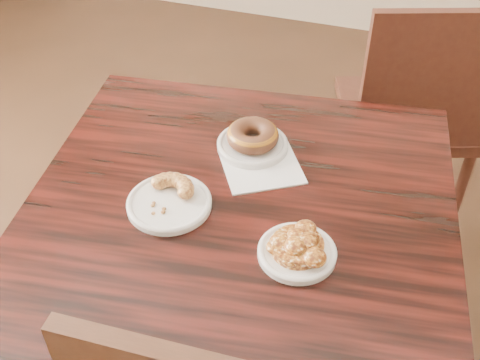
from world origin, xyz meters
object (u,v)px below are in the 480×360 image
(chair_far, at_px, (405,114))
(glazed_donut, at_px, (253,135))
(cruller_fragment, at_px, (168,196))
(cafe_table, at_px, (239,320))
(apple_fritter, at_px, (298,245))

(chair_far, relative_size, glazed_donut, 7.77)
(chair_far, bearing_deg, cruller_fragment, 46.75)
(cafe_table, distance_m, cruller_fragment, 0.43)
(chair_far, relative_size, apple_fritter, 6.68)
(glazed_donut, bearing_deg, cafe_table, -81.01)
(cafe_table, height_order, glazed_donut, glazed_donut)
(glazed_donut, height_order, apple_fritter, glazed_donut)
(chair_far, distance_m, glazed_donut, 0.83)
(cafe_table, xyz_separation_m, glazed_donut, (-0.03, 0.19, 0.41))
(cafe_table, relative_size, glazed_donut, 7.42)
(chair_far, height_order, apple_fritter, chair_far)
(apple_fritter, bearing_deg, cruller_fragment, 169.99)
(chair_far, distance_m, apple_fritter, 1.03)
(glazed_donut, distance_m, cruller_fragment, 0.25)
(cafe_table, bearing_deg, chair_far, 65.07)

